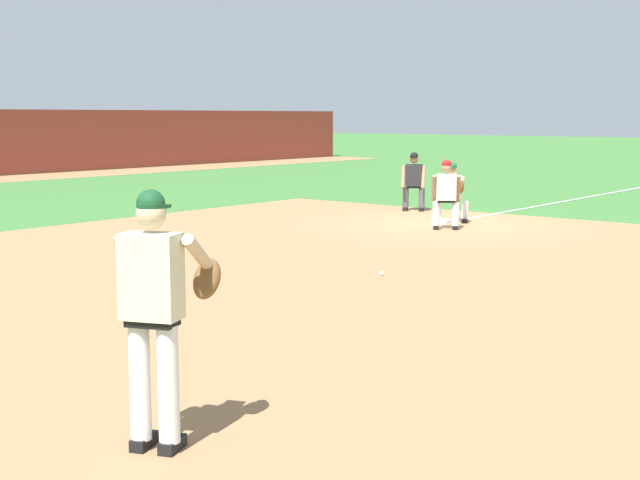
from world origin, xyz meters
TOP-DOWN VIEW (x-y plane):
  - ground_plane at (0.00, 0.00)m, footprint 160.00×160.00m
  - infield_dirt_patch at (-6.44, -2.68)m, footprint 18.00×18.00m
  - foul_line_stripe at (8.08, 0.00)m, footprint 16.16×0.10m
  - first_base_bag at (0.00, 0.00)m, footprint 0.38×0.38m
  - baseball at (-6.17, -2.63)m, footprint 0.07×0.07m
  - pitcher at (-12.84, -5.35)m, footprint 0.82×0.60m
  - first_baseman at (0.27, -0.05)m, footprint 0.85×0.96m
  - baserunner at (-0.89, -0.58)m, footprint 0.64×0.68m
  - umpire at (1.80, 1.94)m, footprint 0.61×0.67m

SIDE VIEW (x-z plane):
  - ground_plane at x=0.00m, z-range 0.00..0.00m
  - infield_dirt_patch at x=-6.44m, z-range 0.00..0.01m
  - foul_line_stripe at x=8.08m, z-range 0.01..0.01m
  - baseball at x=-6.17m, z-range 0.00..0.07m
  - first_base_bag at x=0.00m, z-range 0.00..0.09m
  - first_baseman at x=0.27m, z-range 0.06..1.40m
  - baserunner at x=-0.89m, z-range 0.06..1.52m
  - umpire at x=1.80m, z-range 0.06..1.52m
  - pitcher at x=-12.84m, z-range 0.13..1.99m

